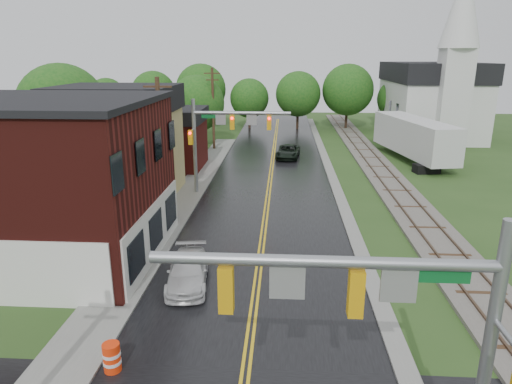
# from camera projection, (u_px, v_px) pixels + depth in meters

# --- Properties ---
(main_road) EXTENTS (10.00, 90.00, 0.02)m
(main_road) POSITION_uv_depth(u_px,v_px,m) (270.00, 184.00, 38.04)
(main_road) COLOR black
(main_road) RESTS_ON ground
(curb_right) EXTENTS (0.80, 70.00, 0.12)m
(curb_right) POSITION_uv_depth(u_px,v_px,m) (329.00, 170.00, 42.49)
(curb_right) COLOR gray
(curb_right) RESTS_ON ground
(sidewalk_left) EXTENTS (2.40, 50.00, 0.12)m
(sidewalk_left) POSITION_uv_depth(u_px,v_px,m) (183.00, 200.00, 33.64)
(sidewalk_left) COLOR gray
(sidewalk_left) RESTS_ON ground
(brick_building) EXTENTS (14.30, 10.30, 8.30)m
(brick_building) POSITION_uv_depth(u_px,v_px,m) (16.00, 180.00, 23.26)
(brick_building) COLOR #49130F
(brick_building) RESTS_ON ground
(yellow_house) EXTENTS (8.00, 7.00, 6.40)m
(yellow_house) POSITION_uv_depth(u_px,v_px,m) (121.00, 154.00, 33.96)
(yellow_house) COLOR tan
(yellow_house) RESTS_ON ground
(darkred_building) EXTENTS (7.00, 6.00, 4.40)m
(darkred_building) POSITION_uv_depth(u_px,v_px,m) (165.00, 145.00, 42.79)
(darkred_building) COLOR #3F0F0C
(darkred_building) RESTS_ON ground
(church) EXTENTS (10.40, 18.40, 20.00)m
(church) POSITION_uv_depth(u_px,v_px,m) (434.00, 92.00, 57.84)
(church) COLOR silver
(church) RESTS_ON ground
(railroad) EXTENTS (3.20, 80.00, 0.30)m
(railroad) POSITION_uv_depth(u_px,v_px,m) (379.00, 170.00, 42.19)
(railroad) COLOR #59544C
(railroad) RESTS_ON ground
(traffic_signal_near) EXTENTS (7.34, 0.30, 7.20)m
(traffic_signal_near) POSITION_uv_depth(u_px,v_px,m) (390.00, 317.00, 9.64)
(traffic_signal_near) COLOR gray
(traffic_signal_near) RESTS_ON ground
(traffic_signal_far) EXTENTS (7.34, 0.43, 7.20)m
(traffic_signal_far) POSITION_uv_depth(u_px,v_px,m) (222.00, 129.00, 33.95)
(traffic_signal_far) COLOR gray
(traffic_signal_far) RESTS_ON ground
(utility_pole_b) EXTENTS (1.80, 0.28, 9.00)m
(utility_pole_b) POSITION_uv_depth(u_px,v_px,m) (161.00, 145.00, 29.45)
(utility_pole_b) COLOR #382616
(utility_pole_b) RESTS_ON ground
(utility_pole_c) EXTENTS (1.80, 0.28, 9.00)m
(utility_pole_c) POSITION_uv_depth(u_px,v_px,m) (213.00, 108.00, 50.47)
(utility_pole_c) COLOR #382616
(utility_pole_c) RESTS_ON ground
(tree_left_b) EXTENTS (7.60, 7.60, 9.69)m
(tree_left_b) POSITION_uv_depth(u_px,v_px,m) (64.00, 110.00, 39.29)
(tree_left_b) COLOR black
(tree_left_b) RESTS_ON ground
(tree_left_c) EXTENTS (6.00, 6.00, 7.65)m
(tree_left_c) POSITION_uv_depth(u_px,v_px,m) (139.00, 113.00, 47.04)
(tree_left_c) COLOR black
(tree_left_c) RESTS_ON ground
(tree_left_e) EXTENTS (6.40, 6.40, 8.16)m
(tree_left_e) POSITION_uv_depth(u_px,v_px,m) (198.00, 105.00, 52.39)
(tree_left_e) COLOR black
(tree_left_e) RESTS_ON ground
(suv_dark) EXTENTS (2.71, 5.02, 1.34)m
(suv_dark) POSITION_uv_depth(u_px,v_px,m) (288.00, 152.00, 47.25)
(suv_dark) COLOR black
(suv_dark) RESTS_ON ground
(pickup_white) EXTENTS (2.32, 4.62, 1.29)m
(pickup_white) POSITION_uv_depth(u_px,v_px,m) (188.00, 272.00, 21.16)
(pickup_white) COLOR silver
(pickup_white) RESTS_ON ground
(semi_trailer) EXTENTS (5.42, 13.95, 4.21)m
(semi_trailer) POSITION_uv_depth(u_px,v_px,m) (414.00, 137.00, 45.60)
(semi_trailer) COLOR black
(semi_trailer) RESTS_ON ground
(construction_barrel) EXTENTS (0.78, 0.78, 1.04)m
(construction_barrel) POSITION_uv_depth(u_px,v_px,m) (112.00, 358.00, 15.33)
(construction_barrel) COLOR #F1310A
(construction_barrel) RESTS_ON ground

